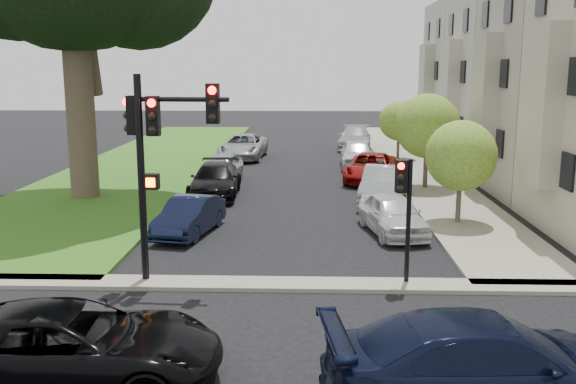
{
  "coord_description": "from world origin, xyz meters",
  "views": [
    {
      "loc": [
        0.64,
        -14.4,
        5.84
      ],
      "look_at": [
        0.0,
        5.0,
        2.0
      ],
      "focal_mm": 40.0,
      "sensor_mm": 36.0,
      "label": 1
    }
  ],
  "objects_px": {
    "small_tree_a": "(461,156)",
    "car_parked_8": "(243,146)",
    "small_tree_b": "(427,126)",
    "car_parked_4": "(355,138)",
    "car_cross_near": "(70,347)",
    "car_parked_3": "(357,154)",
    "car_parked_6": "(215,180)",
    "car_parked_1": "(383,185)",
    "car_parked_0": "(393,214)",
    "car_parked_7": "(220,168)",
    "traffic_signal_main": "(157,141)",
    "traffic_signal_secondary": "(405,198)",
    "small_tree_c": "(399,121)",
    "car_cross_far": "(488,364)",
    "car_parked_2": "(371,167)",
    "car_parked_5": "(189,216)"
  },
  "relations": [
    {
      "from": "small_tree_c",
      "to": "car_cross_near",
      "type": "distance_m",
      "value": 30.88
    },
    {
      "from": "traffic_signal_secondary",
      "to": "car_parked_8",
      "type": "relative_size",
      "value": 0.62
    },
    {
      "from": "small_tree_b",
      "to": "car_parked_6",
      "type": "relative_size",
      "value": 0.89
    },
    {
      "from": "car_parked_0",
      "to": "car_parked_2",
      "type": "xyz_separation_m",
      "value": [
        0.22,
        10.5,
        0.0
      ]
    },
    {
      "from": "small_tree_a",
      "to": "car_cross_near",
      "type": "height_order",
      "value": "small_tree_a"
    },
    {
      "from": "small_tree_c",
      "to": "car_parked_1",
      "type": "xyz_separation_m",
      "value": [
        -2.35,
        -12.76,
        -1.68
      ]
    },
    {
      "from": "small_tree_b",
      "to": "car_parked_4",
      "type": "relative_size",
      "value": 0.84
    },
    {
      "from": "car_parked_0",
      "to": "car_parked_4",
      "type": "relative_size",
      "value": 0.77
    },
    {
      "from": "car_parked_2",
      "to": "car_parked_4",
      "type": "height_order",
      "value": "car_parked_4"
    },
    {
      "from": "car_parked_4",
      "to": "car_parked_6",
      "type": "bearing_deg",
      "value": -107.33
    },
    {
      "from": "small_tree_a",
      "to": "car_parked_4",
      "type": "xyz_separation_m",
      "value": [
        -2.31,
        22.05,
        -1.81
      ]
    },
    {
      "from": "small_tree_a",
      "to": "car_cross_near",
      "type": "distance_m",
      "value": 16.15
    },
    {
      "from": "small_tree_c",
      "to": "car_parked_4",
      "type": "distance_m",
      "value": 6.18
    },
    {
      "from": "small_tree_a",
      "to": "car_parked_8",
      "type": "distance_m",
      "value": 19.69
    },
    {
      "from": "car_parked_4",
      "to": "car_parked_6",
      "type": "xyz_separation_m",
      "value": [
        -7.48,
        -17.12,
        -0.04
      ]
    },
    {
      "from": "car_parked_3",
      "to": "car_parked_7",
      "type": "xyz_separation_m",
      "value": [
        -7.29,
        -5.0,
        -0.09
      ]
    },
    {
      "from": "car_parked_2",
      "to": "car_parked_6",
      "type": "xyz_separation_m",
      "value": [
        -7.39,
        -4.15,
        0.03
      ]
    },
    {
      "from": "traffic_signal_main",
      "to": "traffic_signal_secondary",
      "type": "distance_m",
      "value": 6.69
    },
    {
      "from": "traffic_signal_secondary",
      "to": "car_parked_8",
      "type": "height_order",
      "value": "traffic_signal_secondary"
    },
    {
      "from": "small_tree_b",
      "to": "car_parked_1",
      "type": "height_order",
      "value": "small_tree_b"
    },
    {
      "from": "small_tree_b",
      "to": "car_cross_near",
      "type": "bearing_deg",
      "value": -116.92
    },
    {
      "from": "car_parked_2",
      "to": "car_parked_3",
      "type": "distance_m",
      "value": 4.56
    },
    {
      "from": "traffic_signal_main",
      "to": "car_parked_6",
      "type": "height_order",
      "value": "traffic_signal_main"
    },
    {
      "from": "car_parked_6",
      "to": "car_cross_near",
      "type": "bearing_deg",
      "value": -91.98
    },
    {
      "from": "car_parked_4",
      "to": "car_parked_8",
      "type": "xyz_separation_m",
      "value": [
        -7.44,
        -5.04,
        -0.01
      ]
    },
    {
      "from": "car_parked_4",
      "to": "small_tree_b",
      "type": "bearing_deg",
      "value": -75.06
    },
    {
      "from": "car_cross_near",
      "to": "car_parked_1",
      "type": "height_order",
      "value": "car_parked_1"
    },
    {
      "from": "car_parked_3",
      "to": "car_parked_8",
      "type": "xyz_separation_m",
      "value": [
        -6.98,
        3.38,
        -0.03
      ]
    },
    {
      "from": "small_tree_c",
      "to": "car_parked_3",
      "type": "relative_size",
      "value": 0.79
    },
    {
      "from": "small_tree_c",
      "to": "small_tree_b",
      "type": "bearing_deg",
      "value": -90.0
    },
    {
      "from": "small_tree_b",
      "to": "car_parked_8",
      "type": "xyz_separation_m",
      "value": [
        -9.75,
        10.08,
        -2.26
      ]
    },
    {
      "from": "small_tree_b",
      "to": "car_parked_4",
      "type": "distance_m",
      "value": 15.46
    },
    {
      "from": "small_tree_c",
      "to": "car_parked_3",
      "type": "bearing_deg",
      "value": -133.23
    },
    {
      "from": "car_cross_far",
      "to": "car_parked_8",
      "type": "xyz_separation_m",
      "value": [
        -7.28,
        30.16,
        -0.06
      ]
    },
    {
      "from": "car_parked_2",
      "to": "car_parked_3",
      "type": "relative_size",
      "value": 1.09
    },
    {
      "from": "small_tree_a",
      "to": "car_parked_1",
      "type": "xyz_separation_m",
      "value": [
        -2.35,
        3.81,
        -1.81
      ]
    },
    {
      "from": "traffic_signal_main",
      "to": "car_cross_far",
      "type": "distance_m",
      "value": 10.0
    },
    {
      "from": "small_tree_b",
      "to": "car_parked_6",
      "type": "distance_m",
      "value": 10.25
    },
    {
      "from": "car_cross_far",
      "to": "car_parked_0",
      "type": "relative_size",
      "value": 1.37
    },
    {
      "from": "car_parked_0",
      "to": "car_parked_7",
      "type": "bearing_deg",
      "value": 116.5
    },
    {
      "from": "small_tree_c",
      "to": "car_cross_far",
      "type": "bearing_deg",
      "value": -94.75
    },
    {
      "from": "small_tree_b",
      "to": "traffic_signal_main",
      "type": "distance_m",
      "value": 16.74
    },
    {
      "from": "car_parked_1",
      "to": "car_parked_6",
      "type": "bearing_deg",
      "value": -177.0
    },
    {
      "from": "car_parked_1",
      "to": "car_parked_6",
      "type": "height_order",
      "value": "car_parked_1"
    },
    {
      "from": "car_parked_6",
      "to": "car_parked_5",
      "type": "bearing_deg",
      "value": -91.12
    },
    {
      "from": "small_tree_b",
      "to": "car_parked_8",
      "type": "distance_m",
      "value": 14.2
    },
    {
      "from": "car_parked_1",
      "to": "car_parked_6",
      "type": "xyz_separation_m",
      "value": [
        -7.43,
        1.13,
        -0.04
      ]
    },
    {
      "from": "car_parked_3",
      "to": "small_tree_c",
      "type": "bearing_deg",
      "value": 48.35
    },
    {
      "from": "car_parked_0",
      "to": "small_tree_c",
      "type": "bearing_deg",
      "value": 71.65
    },
    {
      "from": "car_parked_3",
      "to": "car_parked_6",
      "type": "height_order",
      "value": "car_parked_3"
    }
  ]
}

